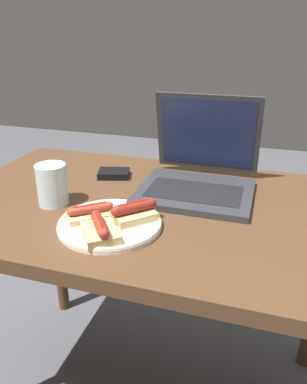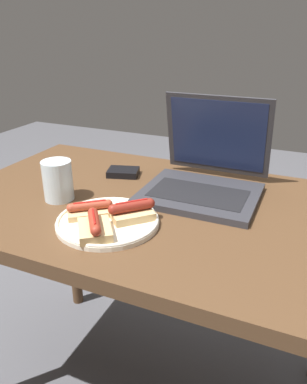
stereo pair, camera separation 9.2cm
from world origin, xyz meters
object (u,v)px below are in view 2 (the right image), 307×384
Objects in this scene: drinking_glass at (58,180)px; plate at (108,221)px; laptop at (205,176)px; external_drive at (123,172)px.

plate is at bearing -20.52° from drinking_glass.
laptop is at bearing 61.11° from plate.
drinking_glass is 0.98× the size of external_drive.
external_drive is (0.08, 0.23, -0.04)m from drinking_glass.
plate is 0.21m from drinking_glass.
drinking_glass is (-0.35, -0.21, 0.01)m from laptop.
drinking_glass is at bearing -124.92° from external_drive.
laptop is 2.87× the size of drinking_glass.
external_drive reaches higher than plate.
laptop is 2.81× the size of external_drive.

